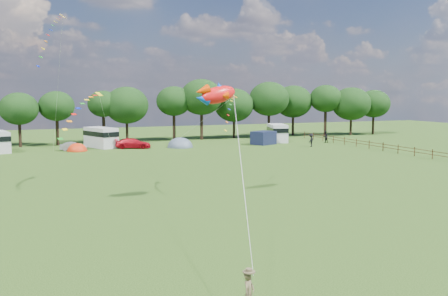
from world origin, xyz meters
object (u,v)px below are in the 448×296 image
object	(u,v)px
car_c	(133,143)
campervan_c	(101,137)
car_b	(73,146)
walker_a	(325,137)
tent_orange	(77,151)
kite_flyer	(249,294)
walker_b	(311,140)
tent_greyblue	(180,147)
fish_kite	(215,95)
campervan_d	(277,132)

from	to	relation	value
car_c	campervan_c	bearing A→B (deg)	74.61
car_b	walker_a	distance (m)	38.64
car_c	tent_orange	bearing A→B (deg)	113.45
kite_flyer	walker_b	world-z (taller)	walker_b
tent_greyblue	tent_orange	bearing A→B (deg)	177.92
car_c	walker_b	size ratio (longest dim) A/B	2.45
fish_kite	campervan_d	bearing A→B (deg)	45.23
campervan_c	car_c	bearing A→B (deg)	-146.94
tent_orange	fish_kite	bearing A→B (deg)	-79.06
tent_orange	walker_a	bearing A→B (deg)	-3.74
campervan_c	tent_orange	distance (m)	5.25
walker_a	fish_kite	bearing A→B (deg)	39.48
campervan_c	walker_a	xyz separation A→B (m)	(34.38, -5.90, -0.62)
fish_kite	walker_a	size ratio (longest dim) A/B	1.93
tent_greyblue	kite_flyer	size ratio (longest dim) A/B	2.64
tent_greyblue	walker_a	size ratio (longest dim) A/B	2.21
car_b	walker_b	xyz separation A→B (m)	(33.16, -7.77, 0.39)
car_b	kite_flyer	size ratio (longest dim) A/B	2.10
tent_greyblue	fish_kite	bearing A→B (deg)	-102.14
car_c	kite_flyer	world-z (taller)	kite_flyer
car_b	walker_b	distance (m)	34.07
car_b	campervan_d	bearing A→B (deg)	-82.58
fish_kite	walker_b	distance (m)	39.31
campervan_d	kite_flyer	xyz separation A→B (m)	(-30.54, -56.67, -0.73)
tent_orange	kite_flyer	distance (m)	54.84
campervan_d	fish_kite	bearing A→B (deg)	162.60
tent_greyblue	walker_a	world-z (taller)	walker_a
tent_orange	fish_kite	size ratio (longest dim) A/B	0.82
fish_kite	walker_b	world-z (taller)	fish_kite
kite_flyer	walker_b	distance (m)	57.35
campervan_d	tent_orange	world-z (taller)	campervan_d
campervan_c	tent_greyblue	world-z (taller)	campervan_c
campervan_d	fish_kite	xyz separation A→B (m)	(-24.76, -37.65, 6.29)
campervan_d	tent_orange	size ratio (longest dim) A/B	2.08
kite_flyer	fish_kite	xyz separation A→B (m)	(5.77, 19.02, 7.02)
kite_flyer	walker_a	world-z (taller)	walker_a
tent_greyblue	fish_kite	world-z (taller)	fish_kite
fish_kite	tent_orange	bearing A→B (deg)	89.51
car_c	walker_a	world-z (taller)	walker_a
tent_greyblue	fish_kite	distance (m)	36.92
car_b	campervan_d	xyz separation A→B (m)	(32.13, 1.02, 0.94)
car_c	walker_a	xyz separation A→B (m)	(30.24, -2.97, 0.23)
campervan_c	walker_b	bearing A→B (deg)	-131.25
kite_flyer	fish_kite	world-z (taller)	fish_kite
walker_b	campervan_d	bearing A→B (deg)	-121.05
tent_orange	walker_a	distance (m)	38.15
walker_b	campervan_c	bearing A→B (deg)	-57.40
car_b	car_c	bearing A→B (deg)	-86.79
tent_orange	tent_greyblue	bearing A→B (deg)	-2.08
campervan_c	walker_a	size ratio (longest dim) A/B	3.42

